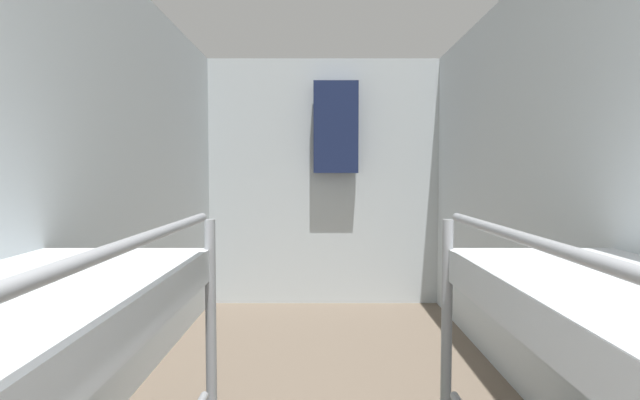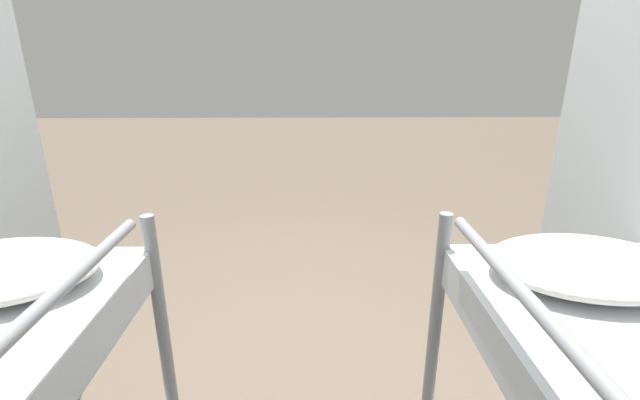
{
  "view_description": "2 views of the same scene",
  "coord_description": "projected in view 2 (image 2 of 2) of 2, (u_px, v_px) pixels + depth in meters",
  "views": [
    {
      "loc": [
        -0.04,
        0.47,
        1.33
      ],
      "look_at": [
        -0.02,
        4.55,
        1.12
      ],
      "focal_mm": 28.0,
      "sensor_mm": 36.0,
      "label": 1
    },
    {
      "loc": [
        -0.05,
        1.86,
        1.63
      ],
      "look_at": [
        -0.08,
        0.26,
        1.09
      ],
      "focal_mm": 24.0,
      "sensor_mm": 36.0,
      "label": 2
    }
  ],
  "objects": [
    {
      "name": "ground_plane",
      "position": [
        305.0,
        377.0,
        2.28
      ],
      "size": [
        20.0,
        20.0,
        0.0
      ],
      "primitive_type": "plane",
      "color": "#6B5B4C"
    }
  ]
}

